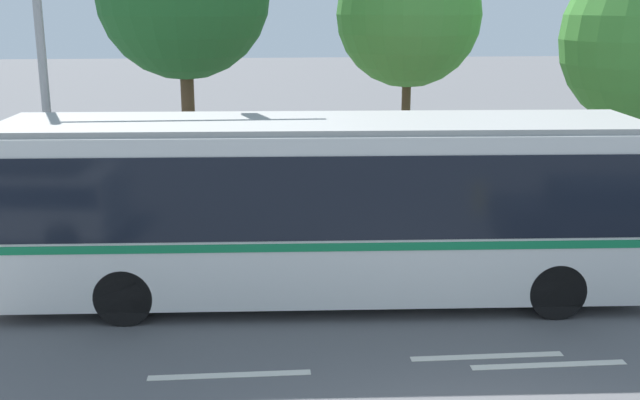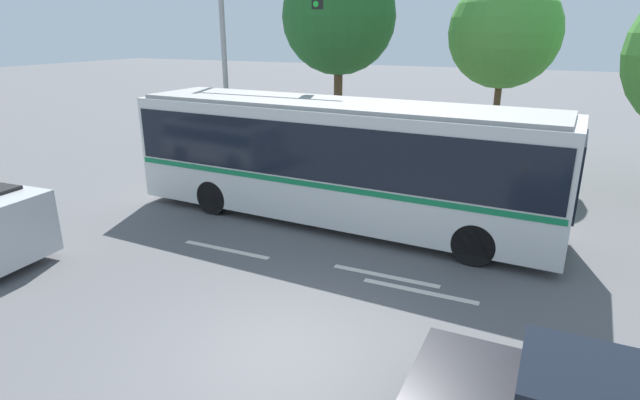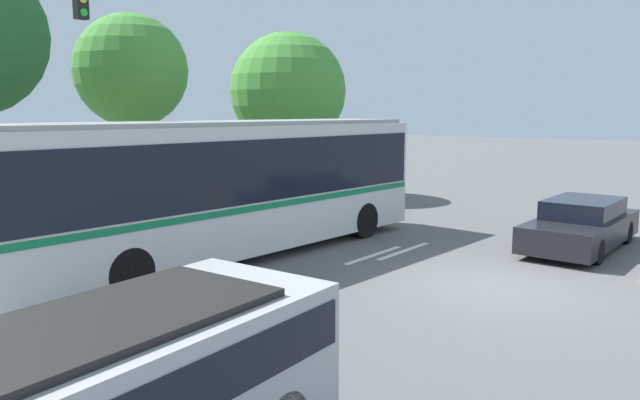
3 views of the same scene
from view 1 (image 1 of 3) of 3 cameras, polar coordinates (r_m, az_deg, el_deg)
The scene contains 7 objects.
city_bus at distance 13.91m, azimuth 0.23°, elevation 0.11°, with size 11.95×3.14×3.32m.
traffic_light_pole at distance 16.60m, azimuth -16.41°, elevation 11.18°, with size 4.82×0.24×6.94m.
flowering_hedge at distance 18.20m, azimuth 4.73°, elevation -0.04°, with size 6.94×1.09×1.61m.
street_tree_centre at distance 22.17m, azimuth 6.60°, elevation 13.53°, with size 4.07×4.07×7.05m.
lane_stripe_near at distance 11.68m, azimuth -6.73°, elevation -12.81°, with size 2.40×0.16×0.01m, color silver.
lane_stripe_mid at distance 12.40m, azimuth 16.63°, elevation -11.67°, with size 2.40×0.16×0.01m, color silver.
lane_stripe_far at distance 12.43m, azimuth 12.30°, elevation -11.29°, with size 2.40×0.16×0.01m, color silver.
Camera 1 is at (-2.81, -7.29, 5.35)m, focal length 43.04 mm.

